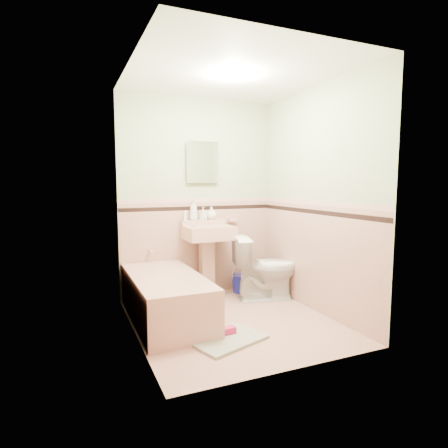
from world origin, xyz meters
name	(u,v)px	position (x,y,z in m)	size (l,w,h in m)	color
floor	(233,321)	(0.00, 0.00, 0.00)	(2.20, 2.20, 0.00)	tan
ceiling	(234,73)	(0.00, 0.00, 2.50)	(2.20, 2.20, 0.00)	white
wall_back	(198,198)	(0.00, 1.10, 1.25)	(2.50, 2.50, 0.00)	beige
wall_front	(296,209)	(0.00, -1.10, 1.25)	(2.50, 2.50, 0.00)	beige
wall_left	(133,204)	(-1.00, 0.00, 1.25)	(2.50, 2.50, 0.00)	beige
wall_right	(315,200)	(1.00, 0.00, 1.25)	(2.50, 2.50, 0.00)	beige
wainscot_back	(199,248)	(0.00, 1.09, 0.60)	(2.00, 2.00, 0.00)	tan
wainscot_front	(293,294)	(0.00, -1.09, 0.60)	(2.00, 2.00, 0.00)	tan
wainscot_left	(136,274)	(-0.99, 0.00, 0.60)	(2.20, 2.20, 0.00)	tan
wainscot_right	(313,258)	(0.99, 0.00, 0.60)	(2.20, 2.20, 0.00)	tan
accent_back	(198,208)	(0.00, 1.08, 1.12)	(2.00, 2.00, 0.00)	black
accent_front	(294,226)	(0.00, -1.08, 1.12)	(2.00, 2.00, 0.00)	black
accent_left	(136,218)	(-0.98, 0.00, 1.12)	(2.20, 2.20, 0.00)	black
accent_right	(314,212)	(0.98, 0.00, 1.12)	(2.20, 2.20, 0.00)	black
cap_back	(198,200)	(0.00, 1.08, 1.22)	(2.00, 2.00, 0.00)	tan
cap_front	(295,213)	(0.00, -1.08, 1.22)	(2.00, 2.00, 0.00)	tan
cap_left	(135,207)	(-0.98, 0.00, 1.22)	(2.20, 2.20, 0.00)	tan
cap_right	(314,203)	(0.98, 0.00, 1.22)	(2.20, 2.20, 0.00)	tan
bathtub	(166,299)	(-0.63, 0.33, 0.23)	(0.70, 1.50, 0.45)	tan
tub_faucet	(151,250)	(-0.63, 1.05, 0.63)	(0.04, 0.04, 0.12)	silver
sink	(208,262)	(0.05, 0.86, 0.46)	(0.58, 0.48, 0.91)	tan
sink_faucet	(204,222)	(0.05, 1.00, 0.95)	(0.02, 0.02, 0.10)	silver
medicine_cabinet	(202,162)	(0.05, 1.07, 1.70)	(0.38, 0.04, 0.48)	white
soap_dish	(232,220)	(0.47, 1.06, 0.95)	(0.12, 0.07, 0.04)	tan
soap_bottle_left	(194,210)	(-0.08, 1.04, 1.10)	(0.10, 0.10, 0.25)	#B2B2B2
soap_bottle_mid	(203,213)	(0.05, 1.04, 1.06)	(0.07, 0.08, 0.16)	#B2B2B2
soap_bottle_right	(211,213)	(0.16, 1.04, 1.06)	(0.13, 0.13, 0.16)	#B2B2B2
tube	(185,216)	(-0.19, 1.04, 1.03)	(0.04, 0.04, 0.12)	white
toilet	(266,268)	(0.69, 0.54, 0.40)	(0.44, 0.78, 0.79)	white
bucket	(240,284)	(0.52, 0.92, 0.12)	(0.23, 0.23, 0.23)	#1920A6
bath_mat	(227,339)	(-0.25, -0.41, 0.01)	(0.66, 0.44, 0.03)	gray
shoe	(227,331)	(-0.21, -0.33, 0.06)	(0.16, 0.07, 0.06)	#BF1E59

